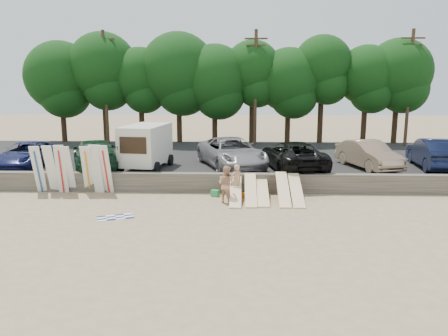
{
  "coord_description": "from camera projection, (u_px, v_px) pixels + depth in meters",
  "views": [
    {
      "loc": [
        0.79,
        -19.14,
        5.58
      ],
      "look_at": [
        -0.02,
        3.0,
        1.28
      ],
      "focal_mm": 35.0,
      "sensor_mm": 36.0,
      "label": 1
    }
  ],
  "objects": [
    {
      "name": "surfboard_upright_5",
      "position": [
        97.0,
        169.0,
        22.27
      ],
      "size": [
        0.57,
        0.6,
        2.57
      ],
      "primitive_type": "cube",
      "rotation": [
        0.18,
        0.0,
        -0.15
      ],
      "color": "white",
      "rests_on": "ground"
    },
    {
      "name": "beachgoer_b",
      "position": [
        226.0,
        184.0,
        20.64
      ],
      "size": [
        1.1,
        1.04,
        1.78
      ],
      "primitive_type": "imported",
      "rotation": [
        0.0,
        0.0,
        2.56
      ],
      "color": "tan",
      "rests_on": "ground"
    },
    {
      "name": "utility_poles",
      "position": [
        255.0,
        85.0,
        34.46
      ],
      "size": [
        25.8,
        0.26,
        9.0
      ],
      "color": "#473321",
      "rests_on": "parking_lot"
    },
    {
      "name": "beachgoer_a",
      "position": [
        236.0,
        181.0,
        21.58
      ],
      "size": [
        0.73,
        0.68,
        1.67
      ],
      "primitive_type": "imported",
      "rotation": [
        0.0,
        0.0,
        3.76
      ],
      "color": "tan",
      "rests_on": "ground"
    },
    {
      "name": "surfboard_low_0",
      "position": [
        236.0,
        191.0,
        21.07
      ],
      "size": [
        0.56,
        2.89,
        0.93
      ],
      "primitive_type": "cube",
      "rotation": [
        0.29,
        0.0,
        0.0
      ],
      "color": "#FFDDA0",
      "rests_on": "ground"
    },
    {
      "name": "surfboard_upright_4",
      "position": [
        87.0,
        169.0,
        22.34
      ],
      "size": [
        0.62,
        0.9,
        2.5
      ],
      "primitive_type": "cube",
      "rotation": [
        0.3,
        0.0,
        0.15
      ],
      "color": "white",
      "rests_on": "ground"
    },
    {
      "name": "car_2",
      "position": [
        232.0,
        153.0,
        25.79
      ],
      "size": [
        4.81,
        6.82,
        1.73
      ],
      "primitive_type": "imported",
      "rotation": [
        0.0,
        0.0,
        0.35
      ],
      "color": "gray",
      "rests_on": "parking_lot"
    },
    {
      "name": "car_5",
      "position": [
        434.0,
        153.0,
        25.44
      ],
      "size": [
        2.44,
        5.53,
        1.76
      ],
      "primitive_type": "imported",
      "rotation": [
        0.0,
        0.0,
        3.03
      ],
      "color": "black",
      "rests_on": "parking_lot"
    },
    {
      "name": "surfboard_low_2",
      "position": [
        262.0,
        191.0,
        21.24
      ],
      "size": [
        0.56,
        2.91,
        0.85
      ],
      "primitive_type": "cube",
      "rotation": [
        0.26,
        0.0,
        0.0
      ],
      "color": "#FFDDA0",
      "rests_on": "ground"
    },
    {
      "name": "surfboard_upright_1",
      "position": [
        51.0,
        169.0,
        22.37
      ],
      "size": [
        0.53,
        0.76,
        2.53
      ],
      "primitive_type": "cube",
      "rotation": [
        0.26,
        0.0,
        -0.04
      ],
      "color": "white",
      "rests_on": "ground"
    },
    {
      "name": "cooler",
      "position": [
        215.0,
        193.0,
        21.93
      ],
      "size": [
        0.46,
        0.41,
        0.32
      ],
      "primitive_type": "cube",
      "rotation": [
        0.0,
        0.0,
        -0.35
      ],
      "color": "#299750",
      "rests_on": "ground"
    },
    {
      "name": "car_3",
      "position": [
        293.0,
        155.0,
        25.06
      ],
      "size": [
        3.69,
        6.29,
        1.64
      ],
      "primitive_type": "imported",
      "rotation": [
        0.0,
        0.0,
        3.31
      ],
      "color": "black",
      "rests_on": "parking_lot"
    },
    {
      "name": "treeline",
      "position": [
        216.0,
        73.0,
        35.93
      ],
      "size": [
        33.52,
        6.29,
        9.1
      ],
      "color": "#382616",
      "rests_on": "parking_lot"
    },
    {
      "name": "gear_bag",
      "position": [
        244.0,
        195.0,
        21.78
      ],
      "size": [
        0.32,
        0.28,
        0.22
      ],
      "primitive_type": "cube",
      "rotation": [
        0.0,
        0.0,
        -0.1
      ],
      "color": "orange",
      "rests_on": "ground"
    },
    {
      "name": "surfboard_upright_3",
      "position": [
        68.0,
        169.0,
        22.34
      ],
      "size": [
        0.51,
        0.83,
        2.5
      ],
      "primitive_type": "cube",
      "rotation": [
        0.3,
        0.0,
        0.01
      ],
      "color": "white",
      "rests_on": "ground"
    },
    {
      "name": "surfboard_low_3",
      "position": [
        283.0,
        189.0,
        21.04
      ],
      "size": [
        0.56,
        2.82,
        1.15
      ],
      "primitive_type": "cube",
      "rotation": [
        0.37,
        0.0,
        0.0
      ],
      "color": "#FFDDA0",
      "rests_on": "ground"
    },
    {
      "name": "surfboard_low_4",
      "position": [
        296.0,
        190.0,
        21.01
      ],
      "size": [
        0.56,
        2.85,
        1.08
      ],
      "primitive_type": "cube",
      "rotation": [
        0.35,
        0.0,
        0.0
      ],
      "color": "#FFDDA0",
      "rests_on": "ground"
    },
    {
      "name": "parking_lot",
      "position": [
        228.0,
        161.0,
        30.1
      ],
      "size": [
        44.0,
        14.5,
        0.7
      ],
      "primitive_type": "cube",
      "color": "#282828",
      "rests_on": "ground"
    },
    {
      "name": "ground",
      "position": [
        222.0,
        208.0,
        19.87
      ],
      "size": [
        120.0,
        120.0,
        0.0
      ],
      "primitive_type": "plane",
      "color": "tan",
      "rests_on": "ground"
    },
    {
      "name": "surfboard_upright_6",
      "position": [
        98.0,
        169.0,
        22.34
      ],
      "size": [
        0.51,
        0.62,
        2.55
      ],
      "primitive_type": "cube",
      "rotation": [
        0.21,
        0.0,
        -0.02
      ],
      "color": "white",
      "rests_on": "ground"
    },
    {
      "name": "car_4",
      "position": [
        368.0,
        155.0,
        25.45
      ],
      "size": [
        3.04,
        5.17,
        1.61
      ],
      "primitive_type": "imported",
      "rotation": [
        0.0,
        0.0,
        0.29
      ],
      "color": "#93785D",
      "rests_on": "parking_lot"
    },
    {
      "name": "surfboard_upright_0",
      "position": [
        38.0,
        169.0,
        22.34
      ],
      "size": [
        0.56,
        0.84,
        2.51
      ],
      "primitive_type": "cube",
      "rotation": [
        0.29,
        0.0,
        0.07
      ],
      "color": "white",
      "rests_on": "ground"
    },
    {
      "name": "surfboard_low_1",
      "position": [
        251.0,
        190.0,
        21.12
      ],
      "size": [
        0.56,
        2.86,
        1.04
      ],
      "primitive_type": "cube",
      "rotation": [
        0.33,
        0.0,
        0.0
      ],
      "color": "#FFDDA0",
      "rests_on": "ground"
    },
    {
      "name": "car_0",
      "position": [
        26.0,
        155.0,
        25.86
      ],
      "size": [
        2.64,
        5.33,
        1.45
      ],
      "primitive_type": "imported",
      "rotation": [
        0.0,
        0.0,
        0.05
      ],
      "color": "#151C4C",
      "rests_on": "parking_lot"
    },
    {
      "name": "beach_towel",
      "position": [
        115.0,
        217.0,
        18.49
      ],
      "size": [
        1.94,
        1.94,
        0.0
      ],
      "primitive_type": "plane",
      "rotation": [
        0.0,
        0.0,
        0.37
      ],
      "color": "white",
      "rests_on": "ground"
    },
    {
      "name": "surfboard_upright_2",
      "position": [
        61.0,
        169.0,
        22.26
      ],
      "size": [
        0.57,
        0.64,
        2.56
      ],
      "primitive_type": "cube",
      "rotation": [
        0.2,
        0.0,
        0.12
      ],
      "color": "white",
      "rests_on": "ground"
    },
    {
      "name": "seawall",
      "position": [
        224.0,
        183.0,
        22.72
      ],
      "size": [
        44.0,
        0.5,
        1.0
      ],
      "primitive_type": "cube",
      "color": "#6B6356",
      "rests_on": "ground"
    },
    {
      "name": "box_trailer",
      "position": [
        146.0,
        144.0,
        25.18
      ],
      "size": [
        2.71,
        4.22,
        2.54
      ],
      "rotation": [
        0.0,
        0.0,
        -0.14
      ],
      "color": "beige",
      "rests_on": "parking_lot"
    },
    {
      "name": "car_1",
      "position": [
        95.0,
        154.0,
        25.37
      ],
      "size": [
        4.38,
        6.28,
        1.69
      ],
      "primitive_type": "imported",
      "rotation": [
        0.0,
        0.0,
        3.53
      ],
      "color": "#11301C",
      "rests_on": "parking_lot"
    },
    {
      "name": "surfboard_upright_7",
      "position": [
        106.0,
        169.0,
        22.27
      ],
      "size": [
        0.59,
        0.71,
        2.55
      ],
      "primitive_type": "cube",
      "rotation": [
        0.23,
        0.0,
        -0.14
      ],
      "color": "white",
      "rests_on": "ground"
    }
  ]
}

